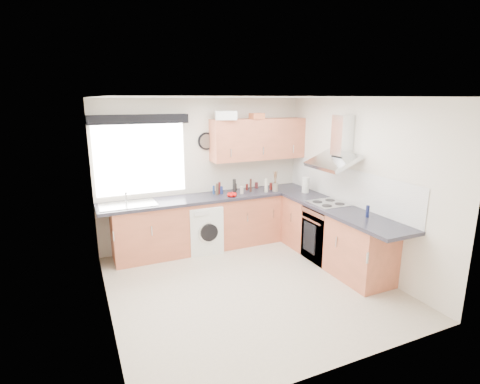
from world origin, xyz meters
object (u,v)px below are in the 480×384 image
oven (327,233)px  washing_machine (204,227)px  upper_cabinets (258,139)px  extractor_hood (337,148)px

oven → washing_machine: size_ratio=1.07×
washing_machine → upper_cabinets: bearing=16.1°
extractor_hood → washing_machine: bearing=147.1°
oven → extractor_hood: size_ratio=1.09×
upper_cabinets → washing_machine: 1.79m
upper_cabinets → extractor_hood: bearing=-63.9°
upper_cabinets → washing_machine: size_ratio=2.13×
extractor_hood → washing_machine: extractor_hood is taller
oven → washing_machine: bearing=145.5°
oven → upper_cabinets: bearing=112.5°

